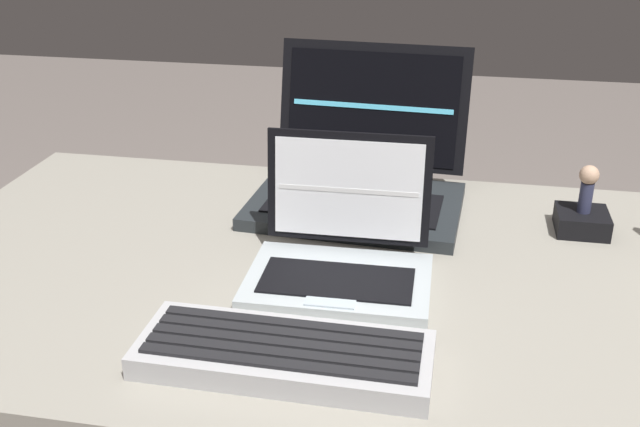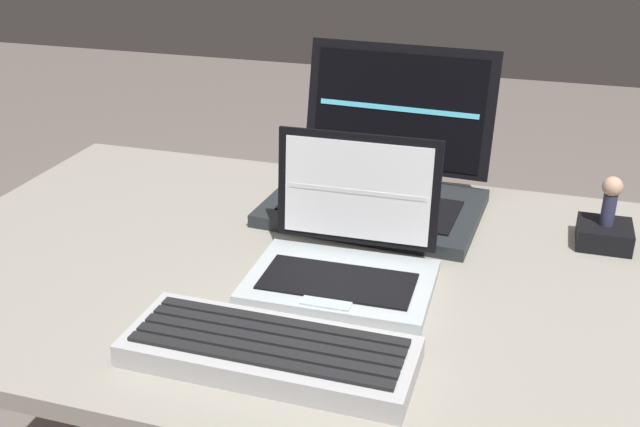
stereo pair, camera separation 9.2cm
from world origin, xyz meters
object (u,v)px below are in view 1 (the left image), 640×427
object	(u,v)px
laptop_rear	(360,175)
external_keyboard	(284,354)
laptop_front	(341,253)
figurine	(588,185)
figurine_stand	(582,221)

from	to	relation	value
laptop_rear	external_keyboard	xyz separation A→B (m)	(-0.02, -0.46, -0.03)
laptop_front	laptop_rear	world-z (taller)	laptop_rear
laptop_front	figurine	xyz separation A→B (m)	(0.34, 0.21, 0.04)
external_keyboard	figurine_stand	bearing A→B (deg)	48.57
figurine_stand	figurine	size ratio (longest dim) A/B	1.03
laptop_rear	laptop_front	bearing A→B (deg)	-87.91
laptop_front	figurine_stand	bearing A→B (deg)	31.69
laptop_front	external_keyboard	bearing A→B (deg)	-98.23
laptop_front	figurine	size ratio (longest dim) A/B	3.28
laptop_front	figurine_stand	distance (m)	0.40
laptop_rear	external_keyboard	world-z (taller)	laptop_rear
external_keyboard	laptop_rear	bearing A→B (deg)	87.42
laptop_front	figurine	world-z (taller)	laptop_front
laptop_rear	figurine	size ratio (longest dim) A/B	4.65
external_keyboard	figurine	world-z (taller)	figurine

